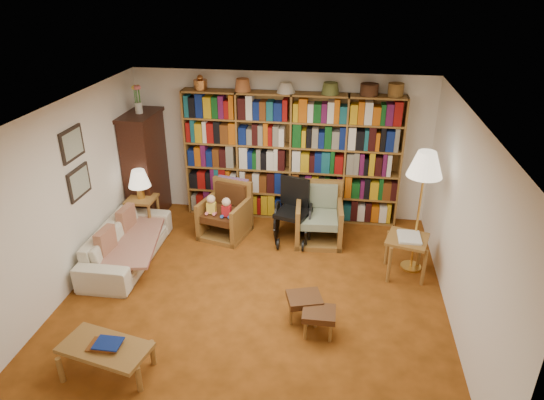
% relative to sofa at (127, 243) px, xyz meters
% --- Properties ---
extents(floor, '(5.00, 5.00, 0.00)m').
position_rel_sofa_xyz_m(floor, '(2.05, -0.55, -0.28)').
color(floor, '#8F4916').
rests_on(floor, ground).
extents(ceiling, '(5.00, 5.00, 0.00)m').
position_rel_sofa_xyz_m(ceiling, '(2.05, -0.55, 2.22)').
color(ceiling, silver).
rests_on(ceiling, wall_back).
extents(wall_back, '(5.00, 0.00, 5.00)m').
position_rel_sofa_xyz_m(wall_back, '(2.05, 1.95, 0.97)').
color(wall_back, white).
rests_on(wall_back, floor).
extents(wall_front, '(5.00, 0.00, 5.00)m').
position_rel_sofa_xyz_m(wall_front, '(2.05, -3.05, 0.97)').
color(wall_front, white).
rests_on(wall_front, floor).
extents(wall_left, '(0.00, 5.00, 5.00)m').
position_rel_sofa_xyz_m(wall_left, '(-0.45, -0.55, 0.97)').
color(wall_left, white).
rests_on(wall_left, floor).
extents(wall_right, '(0.00, 5.00, 5.00)m').
position_rel_sofa_xyz_m(wall_right, '(4.55, -0.55, 0.97)').
color(wall_right, white).
rests_on(wall_right, floor).
extents(bookshelf, '(3.60, 0.30, 2.42)m').
position_rel_sofa_xyz_m(bookshelf, '(2.25, 1.78, 0.89)').
color(bookshelf, brown).
rests_on(bookshelf, floor).
extents(curio_cabinet, '(0.50, 0.95, 2.40)m').
position_rel_sofa_xyz_m(curio_cabinet, '(-0.20, 1.45, 0.67)').
color(curio_cabinet, '#371A0F').
rests_on(curio_cabinet, floor).
extents(framed_pictures, '(0.03, 0.52, 0.97)m').
position_rel_sofa_xyz_m(framed_pictures, '(-0.43, -0.25, 1.35)').
color(framed_pictures, black).
rests_on(framed_pictures, wall_left).
extents(sofa, '(1.92, 0.77, 0.56)m').
position_rel_sofa_xyz_m(sofa, '(0.00, 0.00, 0.00)').
color(sofa, beige).
rests_on(sofa, floor).
extents(sofa_throw, '(1.09, 1.65, 0.04)m').
position_rel_sofa_xyz_m(sofa_throw, '(0.05, -0.00, 0.02)').
color(sofa_throw, beige).
rests_on(sofa_throw, sofa).
extents(cushion_left, '(0.15, 0.39, 0.38)m').
position_rel_sofa_xyz_m(cushion_left, '(-0.13, 0.35, 0.17)').
color(cushion_left, maroon).
rests_on(cushion_left, sofa).
extents(cushion_right, '(0.15, 0.39, 0.39)m').
position_rel_sofa_xyz_m(cushion_right, '(-0.13, -0.35, 0.17)').
color(cushion_right, maroon).
rests_on(cushion_right, sofa).
extents(side_table_lamp, '(0.45, 0.45, 0.60)m').
position_rel_sofa_xyz_m(side_table_lamp, '(-0.10, 0.90, 0.18)').
color(side_table_lamp, brown).
rests_on(side_table_lamp, floor).
extents(table_lamp, '(0.36, 0.36, 0.49)m').
position_rel_sofa_xyz_m(table_lamp, '(-0.10, 0.90, 0.65)').
color(table_lamp, gold).
rests_on(table_lamp, side_table_lamp).
extents(armchair_leather, '(0.87, 0.89, 0.89)m').
position_rel_sofa_xyz_m(armchair_leather, '(1.27, 1.04, 0.08)').
color(armchair_leather, brown).
rests_on(armchair_leather, floor).
extents(armchair_sage, '(0.79, 0.81, 0.92)m').
position_rel_sofa_xyz_m(armchair_sage, '(2.80, 1.10, 0.07)').
color(armchair_sage, brown).
rests_on(armchair_sage, floor).
extents(wheelchair, '(0.61, 0.80, 1.00)m').
position_rel_sofa_xyz_m(wheelchair, '(2.39, 1.03, 0.18)').
color(wheelchair, black).
rests_on(wheelchair, floor).
extents(floor_lamp, '(0.48, 0.48, 1.81)m').
position_rel_sofa_xyz_m(floor_lamp, '(4.20, 0.40, 1.28)').
color(floor_lamp, gold).
rests_on(floor_lamp, floor).
extents(side_table_papers, '(0.66, 0.66, 0.62)m').
position_rel_sofa_xyz_m(side_table_papers, '(4.07, 0.22, 0.22)').
color(side_table_papers, brown).
rests_on(side_table_papers, floor).
extents(footstool_a, '(0.40, 0.34, 0.33)m').
position_rel_sofa_xyz_m(footstool_a, '(2.94, -1.23, -0.01)').
color(footstool_a, '#502915').
rests_on(footstool_a, floor).
extents(footstool_b, '(0.50, 0.46, 0.35)m').
position_rel_sofa_xyz_m(footstool_b, '(2.74, -0.99, 0.01)').
color(footstool_b, '#502915').
rests_on(footstool_b, floor).
extents(coffee_table, '(1.04, 0.67, 0.42)m').
position_rel_sofa_xyz_m(coffee_table, '(0.72, -2.19, 0.04)').
color(coffee_table, brown).
rests_on(coffee_table, floor).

